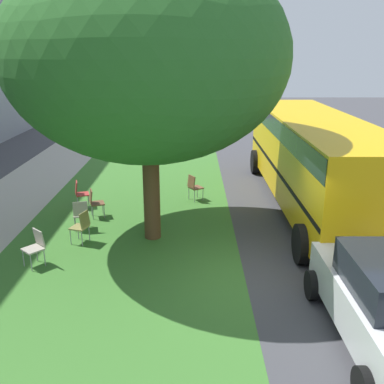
# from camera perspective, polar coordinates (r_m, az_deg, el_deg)

# --- Properties ---
(ground) EXTENTS (80.00, 80.00, 0.00)m
(ground) POSITION_cam_1_polar(r_m,az_deg,el_deg) (9.91, 8.17, -11.07)
(ground) COLOR #424247
(grass_verge) EXTENTS (48.00, 6.00, 0.01)m
(grass_verge) POSITION_cam_1_polar(r_m,az_deg,el_deg) (9.98, -10.68, -10.96)
(grass_verge) COLOR #3D752D
(grass_verge) RESTS_ON ground
(street_tree) EXTENTS (6.82, 6.82, 7.20)m
(street_tree) POSITION_cam_1_polar(r_m,az_deg,el_deg) (10.78, -5.96, 17.34)
(street_tree) COLOR brown
(street_tree) RESTS_ON ground
(chair_0) EXTENTS (0.57, 0.57, 0.88)m
(chair_0) POSITION_cam_1_polar(r_m,az_deg,el_deg) (14.43, 0.28, 0.85)
(chair_0) COLOR brown
(chair_0) RESTS_ON ground
(chair_1) EXTENTS (0.51, 0.51, 0.88)m
(chair_1) POSITION_cam_1_polar(r_m,az_deg,el_deg) (12.39, -14.57, -2.71)
(chair_1) COLOR #ADA393
(chair_1) RESTS_ON ground
(chair_2) EXTENTS (0.59, 0.59, 0.88)m
(chair_2) POSITION_cam_1_polar(r_m,az_deg,el_deg) (10.71, -20.10, -6.64)
(chair_2) COLOR #ADA393
(chair_2) RESTS_ON ground
(chair_3) EXTENTS (0.53, 0.53, 0.88)m
(chair_3) POSITION_cam_1_polar(r_m,az_deg,el_deg) (13.27, -12.80, -1.18)
(chair_3) COLOR brown
(chair_3) RESTS_ON ground
(chair_4) EXTENTS (0.52, 0.53, 0.88)m
(chair_4) POSITION_cam_1_polar(r_m,az_deg,el_deg) (11.56, -14.48, -4.24)
(chair_4) COLOR olive
(chair_4) RESTS_ON ground
(chair_5) EXTENTS (0.52, 0.52, 0.88)m
(chair_5) POSITION_cam_1_polar(r_m,az_deg,el_deg) (14.24, -14.67, -0.00)
(chair_5) COLOR #B7332D
(chair_5) RESTS_ON ground
(school_bus) EXTENTS (10.40, 2.80, 2.88)m
(school_bus) POSITION_cam_1_polar(r_m,az_deg,el_deg) (14.14, 15.96, 4.99)
(school_bus) COLOR yellow
(school_bus) RESTS_ON ground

